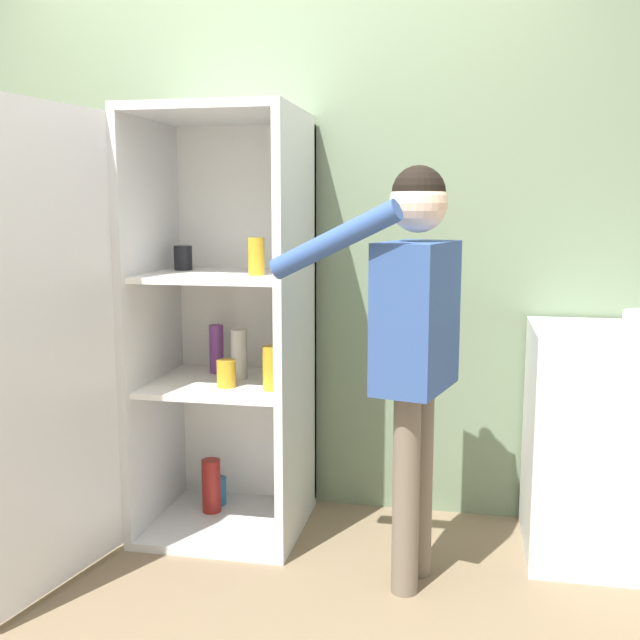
{
  "coord_description": "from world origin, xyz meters",
  "views": [
    {
      "loc": [
        0.85,
        -2.4,
        1.4
      ],
      "look_at": [
        0.25,
        0.61,
        0.94
      ],
      "focal_mm": 42.0,
      "sensor_mm": 36.0,
      "label": 1
    }
  ],
  "objects": [
    {
      "name": "ground_plane",
      "position": [
        0.0,
        0.0,
        0.0
      ],
      "size": [
        12.0,
        12.0,
        0.0
      ],
      "primitive_type": "plane",
      "color": "#7A664C"
    },
    {
      "name": "wall_back",
      "position": [
        0.0,
        0.98,
        1.27
      ],
      "size": [
        7.0,
        0.06,
        2.55
      ],
      "color": "gray",
      "rests_on": "ground_plane"
    },
    {
      "name": "refrigerator",
      "position": [
        -0.27,
        0.51,
        0.89
      ],
      "size": [
        0.85,
        1.31,
        1.8
      ],
      "color": "silver",
      "rests_on": "ground_plane"
    },
    {
      "name": "person",
      "position": [
        0.66,
        0.26,
        0.99
      ],
      "size": [
        0.67,
        0.5,
        1.54
      ],
      "color": "#726656",
      "rests_on": "ground_plane"
    },
    {
      "name": "counter",
      "position": [
        1.44,
        0.65,
        0.47
      ],
      "size": [
        0.67,
        0.57,
        0.93
      ],
      "color": "white",
      "rests_on": "ground_plane"
    }
  ]
}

